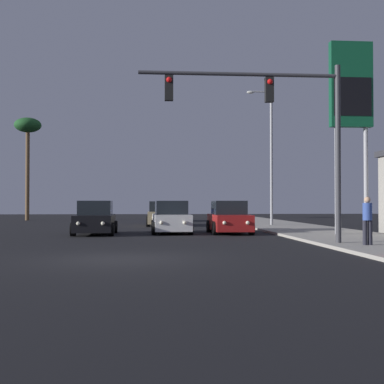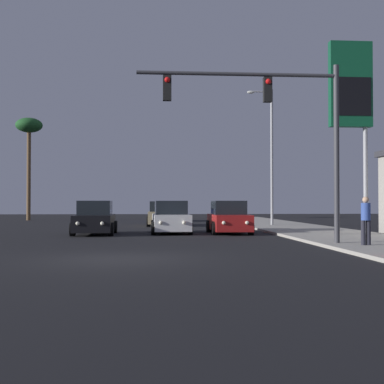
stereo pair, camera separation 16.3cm
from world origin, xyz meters
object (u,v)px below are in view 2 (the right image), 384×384
Objects in this scene: gas_station_sign at (351,95)px; car_tan at (162,215)px; car_black at (95,219)px; traffic_light_mast at (280,116)px; car_blue at (162,212)px; pedestrian_on_sidewalk at (366,218)px; car_red at (229,219)px; car_white at (171,219)px; street_lamp at (270,150)px; palm_tree_far at (29,131)px.

car_tan is at bearing 124.41° from gas_station_sign.
car_black is 0.59× the size of traffic_light_mast.
pedestrian_on_sidewalk is at bearing 104.63° from car_blue.
car_red is 8.46m from gas_station_sign.
car_tan is 2.59× the size of pedestrian_on_sidewalk.
car_red is 0.48× the size of gas_station_sign.
car_white is at bearing -8.67° from car_red.
car_blue is 0.48× the size of street_lamp.
street_lamp reaches higher than car_blue.
car_black is at bearing -143.32° from street_lamp.
pedestrian_on_sidewalk is (3.40, -9.31, 0.27)m from car_red.
car_tan and car_blue have the same top height.
street_lamp is (6.84, 7.21, 4.36)m from car_white.
car_tan is 0.47× the size of palm_tree_far.
car_white is at bearing 92.78° from car_tan.
car_tan is at bearing 90.17° from car_blue.
pedestrian_on_sidewalk is (-1.91, -6.31, -5.58)m from gas_station_sign.
car_red and car_white have the same top height.
traffic_light_mast is (3.62, -8.68, 3.97)m from car_white.
car_red is 9.17m from traffic_light_mast.
traffic_light_mast is 0.80× the size of palm_tree_far.
traffic_light_mast is at bearing 99.48° from car_blue.
car_white is 11.65m from pedestrian_on_sidewalk.
car_black is 1.00× the size of car_red.
pedestrian_on_sidewalk is (2.74, -1.07, -3.70)m from traffic_light_mast.
car_tan is 1.00× the size of car_white.
car_white is at bearing -169.82° from car_black.
traffic_light_mast is at bearing 103.34° from car_tan.
pedestrian_on_sidewalk is (10.19, -9.02, 0.27)m from car_black.
gas_station_sign reaches higher than car_tan.
car_black is 10.43m from car_tan.
car_white is at bearing 91.87° from car_blue.
car_blue is 2.60× the size of pedestrian_on_sidewalk.
car_red is 10.07m from car_tan.
car_white is 0.48× the size of gas_station_sign.
palm_tree_far reaches higher than car_red.
gas_station_sign is at bearing 166.79° from car_black.
gas_station_sign is 32.18m from palm_tree_far.
traffic_light_mast reaches higher than car_tan.
palm_tree_far is (-8.23, 22.19, 7.29)m from car_black.
car_black is 1.00× the size of car_blue.
pedestrian_on_sidewalk is at bearing 110.38° from car_tan.
car_red is 0.58× the size of traffic_light_mast.
gas_station_sign reaches higher than car_blue.
pedestrian_on_sidewalk reaches higher than car_blue.
street_lamp reaches higher than traffic_light_mast.
car_tan is (3.52, 9.81, 0.00)m from car_black.
palm_tree_far is at bearing -45.60° from car_tan.
car_white is 1.00× the size of car_blue.
gas_station_sign is at bearing 150.35° from car_red.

